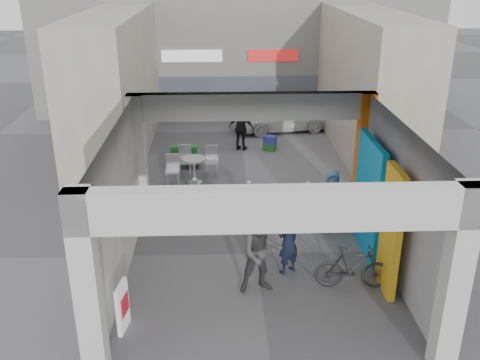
{
  "coord_description": "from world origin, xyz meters",
  "views": [
    {
      "loc": [
        -0.83,
        -11.34,
        6.65
      ],
      "look_at": [
        -0.35,
        1.0,
        1.54
      ],
      "focal_mm": 40.0,
      "sensor_mm": 36.0,
      "label": 1
    }
  ],
  "objects_px": {
    "white_van": "(281,115)",
    "produce_stand": "(184,159)",
    "man_with_dog": "(288,242)",
    "bicycle_rear": "(353,267)",
    "man_crates": "(241,128)",
    "man_back_turned": "(261,252)",
    "bicycle_front": "(343,220)",
    "cafe_set": "(191,169)",
    "man_elderly": "(331,197)",
    "border_collie": "(257,245)"
  },
  "relations": [
    {
      "from": "man_with_dog",
      "to": "bicycle_rear",
      "type": "xyz_separation_m",
      "value": [
        1.33,
        -0.67,
        -0.28
      ]
    },
    {
      "from": "cafe_set",
      "to": "border_collie",
      "type": "xyz_separation_m",
      "value": [
        1.83,
        -4.95,
        -0.08
      ]
    },
    {
      "from": "border_collie",
      "to": "bicycle_rear",
      "type": "relative_size",
      "value": 0.41
    },
    {
      "from": "produce_stand",
      "to": "man_crates",
      "type": "relative_size",
      "value": 0.65
    },
    {
      "from": "man_back_turned",
      "to": "white_van",
      "type": "height_order",
      "value": "man_back_turned"
    },
    {
      "from": "produce_stand",
      "to": "border_collie",
      "type": "distance_m",
      "value": 6.41
    },
    {
      "from": "man_elderly",
      "to": "man_crates",
      "type": "relative_size",
      "value": 0.92
    },
    {
      "from": "man_with_dog",
      "to": "bicycle_rear",
      "type": "relative_size",
      "value": 0.95
    },
    {
      "from": "man_back_turned",
      "to": "man_elderly",
      "type": "relative_size",
      "value": 1.21
    },
    {
      "from": "man_with_dog",
      "to": "bicycle_front",
      "type": "bearing_deg",
      "value": -170.0
    },
    {
      "from": "cafe_set",
      "to": "bicycle_front",
      "type": "distance_m",
      "value": 5.75
    },
    {
      "from": "bicycle_front",
      "to": "bicycle_rear",
      "type": "height_order",
      "value": "bicycle_rear"
    },
    {
      "from": "man_back_turned",
      "to": "bicycle_front",
      "type": "relative_size",
      "value": 1.11
    },
    {
      "from": "man_elderly",
      "to": "bicycle_front",
      "type": "xyz_separation_m",
      "value": [
        0.18,
        -0.73,
        -0.33
      ]
    },
    {
      "from": "cafe_set",
      "to": "white_van",
      "type": "xyz_separation_m",
      "value": [
        3.5,
        5.2,
        0.31
      ]
    },
    {
      "from": "produce_stand",
      "to": "man_with_dog",
      "type": "distance_m",
      "value": 7.36
    },
    {
      "from": "man_back_turned",
      "to": "cafe_set",
      "type": "bearing_deg",
      "value": 95.28
    },
    {
      "from": "bicycle_rear",
      "to": "bicycle_front",
      "type": "bearing_deg",
      "value": -3.21
    },
    {
      "from": "border_collie",
      "to": "cafe_set",
      "type": "bearing_deg",
      "value": 87.28
    },
    {
      "from": "white_van",
      "to": "produce_stand",
      "type": "bearing_deg",
      "value": 126.63
    },
    {
      "from": "border_collie",
      "to": "white_van",
      "type": "height_order",
      "value": "white_van"
    },
    {
      "from": "produce_stand",
      "to": "white_van",
      "type": "height_order",
      "value": "white_van"
    },
    {
      "from": "bicycle_rear",
      "to": "produce_stand",
      "type": "bearing_deg",
      "value": 32.75
    },
    {
      "from": "cafe_set",
      "to": "border_collie",
      "type": "height_order",
      "value": "cafe_set"
    },
    {
      "from": "man_with_dog",
      "to": "produce_stand",
      "type": "bearing_deg",
      "value": -104.01
    },
    {
      "from": "produce_stand",
      "to": "man_with_dog",
      "type": "relative_size",
      "value": 0.7
    },
    {
      "from": "border_collie",
      "to": "man_with_dog",
      "type": "bearing_deg",
      "value": -73.11
    },
    {
      "from": "man_back_turned",
      "to": "white_van",
      "type": "relative_size",
      "value": 0.48
    },
    {
      "from": "man_with_dog",
      "to": "man_elderly",
      "type": "relative_size",
      "value": 1.01
    },
    {
      "from": "man_with_dog",
      "to": "white_van",
      "type": "relative_size",
      "value": 0.4
    },
    {
      "from": "bicycle_front",
      "to": "bicycle_rear",
      "type": "distance_m",
      "value": 2.38
    },
    {
      "from": "cafe_set",
      "to": "bicycle_rear",
      "type": "height_order",
      "value": "cafe_set"
    },
    {
      "from": "bicycle_rear",
      "to": "man_crates",
      "type": "bearing_deg",
      "value": 16.64
    },
    {
      "from": "man_back_turned",
      "to": "man_elderly",
      "type": "height_order",
      "value": "man_back_turned"
    },
    {
      "from": "man_back_turned",
      "to": "bicycle_rear",
      "type": "relative_size",
      "value": 1.14
    },
    {
      "from": "produce_stand",
      "to": "man_back_turned",
      "type": "relative_size",
      "value": 0.59
    },
    {
      "from": "man_elderly",
      "to": "bicycle_front",
      "type": "height_order",
      "value": "man_elderly"
    },
    {
      "from": "bicycle_front",
      "to": "produce_stand",
      "type": "bearing_deg",
      "value": 56.38
    },
    {
      "from": "cafe_set",
      "to": "bicycle_rear",
      "type": "xyz_separation_m",
      "value": [
        3.8,
        -6.38,
        0.14
      ]
    },
    {
      "from": "man_back_turned",
      "to": "bicycle_rear",
      "type": "distance_m",
      "value": 2.05
    },
    {
      "from": "man_back_turned",
      "to": "white_van",
      "type": "bearing_deg",
      "value": 71.25
    },
    {
      "from": "man_elderly",
      "to": "man_crates",
      "type": "bearing_deg",
      "value": 109.24
    },
    {
      "from": "bicycle_rear",
      "to": "border_collie",
      "type": "bearing_deg",
      "value": 58.12
    },
    {
      "from": "man_with_dog",
      "to": "white_van",
      "type": "bearing_deg",
      "value": -131.37
    },
    {
      "from": "man_back_turned",
      "to": "bicycle_rear",
      "type": "xyz_separation_m",
      "value": [
        2.0,
        0.03,
        -0.44
      ]
    },
    {
      "from": "cafe_set",
      "to": "bicycle_rear",
      "type": "bearing_deg",
      "value": -59.25
    },
    {
      "from": "man_elderly",
      "to": "white_van",
      "type": "xyz_separation_m",
      "value": [
        -0.42,
        8.5,
        -0.11
      ]
    },
    {
      "from": "man_elderly",
      "to": "man_crates",
      "type": "xyz_separation_m",
      "value": [
        -2.16,
        6.12,
        0.07
      ]
    },
    {
      "from": "man_crates",
      "to": "bicycle_rear",
      "type": "relative_size",
      "value": 1.02
    },
    {
      "from": "man_with_dog",
      "to": "man_back_turned",
      "type": "relative_size",
      "value": 0.83
    }
  ]
}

